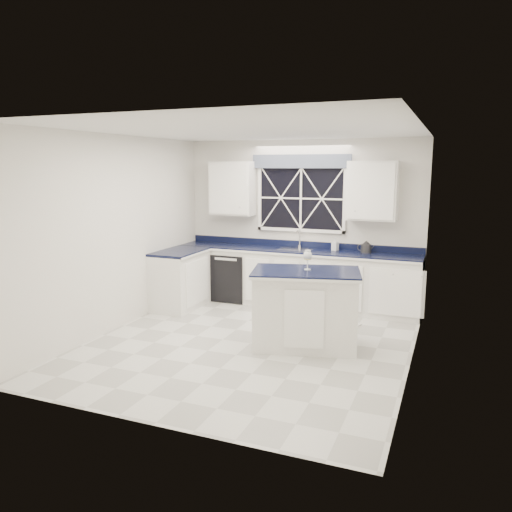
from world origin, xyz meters
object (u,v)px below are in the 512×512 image
at_px(dishwasher, 234,276).
at_px(wine_glass, 308,256).
at_px(kettle, 366,247).
at_px(faucet, 299,238).
at_px(island, 305,308).
at_px(soap_bottle, 335,244).

height_order(dishwasher, wine_glass, wine_glass).
distance_m(dishwasher, kettle, 2.30).
height_order(faucet, wine_glass, faucet).
bearing_deg(island, faucet, 95.45).
relative_size(faucet, wine_glass, 1.21).
distance_m(dishwasher, faucet, 1.31).
bearing_deg(kettle, faucet, 179.23).
relative_size(dishwasher, island, 0.55).
distance_m(dishwasher, soap_bottle, 1.84).
bearing_deg(wine_glass, kettle, 77.08).
distance_m(kettle, wine_glass, 1.88).
relative_size(kettle, wine_glass, 1.08).
relative_size(faucet, island, 0.20).
bearing_deg(kettle, wine_glass, -99.26).
xyz_separation_m(dishwasher, wine_glass, (1.79, -1.72, 0.75)).
bearing_deg(island, soap_bottle, 78.27).
xyz_separation_m(island, wine_glass, (0.00, 0.05, 0.66)).
distance_m(faucet, island, 2.17).
relative_size(dishwasher, soap_bottle, 4.05).
relative_size(faucet, kettle, 1.12).
relative_size(wine_glass, soap_bottle, 1.23).
bearing_deg(wine_glass, soap_bottle, 92.26).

